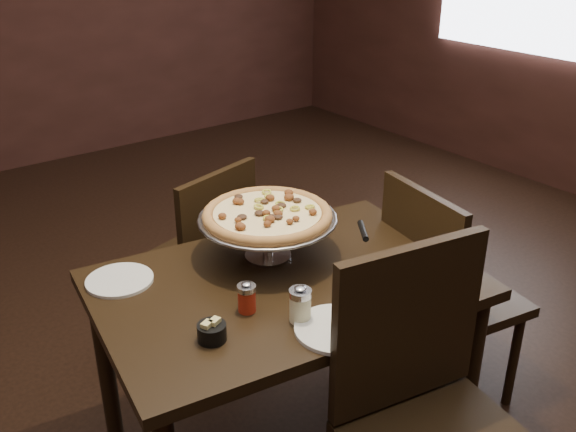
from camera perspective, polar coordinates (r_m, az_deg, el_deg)
room at (r=1.90m, az=0.60°, el=14.16°), size 6.04×7.04×2.84m
dining_table at (r=2.08m, az=-0.26°, el=-7.95°), size 1.26×0.94×0.73m
pizza_stand at (r=2.09m, az=-1.85°, el=0.09°), size 0.46×0.46×0.19m
parmesan_shaker at (r=1.81m, az=1.09°, el=-7.87°), size 0.06×0.06×0.11m
pepper_flake_shaker at (r=1.86m, az=-3.68°, el=-7.24°), size 0.05×0.05×0.10m
packet_caddy at (r=1.76m, az=-6.80°, el=-10.16°), size 0.08×0.08×0.06m
napkin_stack at (r=2.00m, az=10.77°, el=-6.30°), size 0.17×0.17×0.01m
plate_left at (r=2.08m, az=-14.74°, el=-5.53°), size 0.21×0.21×0.01m
plate_near at (r=1.80m, az=4.32°, el=-9.97°), size 0.23×0.23×0.01m
serving_spatula at (r=2.00m, az=6.68°, el=-1.37°), size 0.16×0.16×0.02m
chair_far at (r=2.66m, az=-7.84°, el=-3.75°), size 0.51×0.51×0.89m
chair_near at (r=1.84m, az=12.61°, el=-16.95°), size 0.54×0.54×1.00m
chair_side at (r=2.47m, az=13.47°, el=-6.34°), size 0.50×0.50×0.92m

